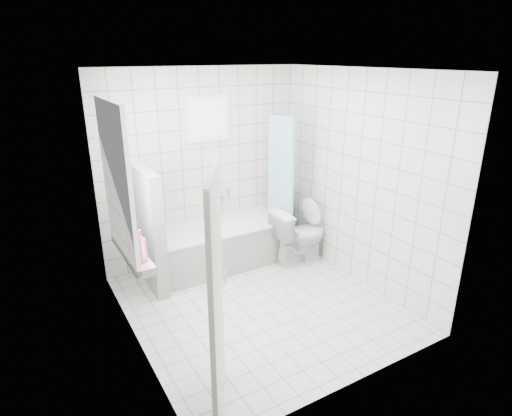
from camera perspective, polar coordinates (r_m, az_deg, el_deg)
ground at (r=5.09m, az=0.43°, el=-12.69°), size 3.00×3.00×0.00m
ceiling at (r=4.29m, az=0.52°, el=18.02°), size 3.00×3.00×0.00m
wall_back at (r=5.81m, az=-7.17°, el=5.38°), size 2.80×0.02×2.60m
wall_front at (r=3.42m, az=13.54°, el=-5.66°), size 2.80×0.02×2.60m
wall_left at (r=4.03m, az=-16.89°, el=-1.95°), size 0.02×3.00×2.60m
wall_right at (r=5.35m, az=13.49°, el=3.71°), size 0.02×3.00×2.60m
window_left at (r=4.22m, az=-17.72°, el=3.27°), size 0.01×0.90×1.40m
window_back at (r=5.68m, az=-6.33°, el=11.79°), size 0.50×0.01×0.50m
window_sill at (r=4.49m, az=-16.18°, el=-5.72°), size 0.18×1.02×0.08m
door at (r=3.29m, az=-5.31°, el=-12.14°), size 0.43×0.72×2.00m
bathtub at (r=5.85m, az=-4.63°, el=-4.92°), size 1.83×0.77×0.58m
partition_wall at (r=5.31m, az=-14.10°, el=-2.74°), size 0.15×0.85×1.50m
tiled_ledge at (r=6.56m, az=3.10°, el=-2.19°), size 0.40×0.24×0.55m
toilet at (r=5.89m, az=5.83°, el=-3.68°), size 0.78×0.45×0.79m
curtain_rod at (r=5.76m, az=2.86°, el=12.49°), size 0.02×0.80×0.02m
shower_curtain at (r=5.84m, az=3.41°, el=3.55°), size 0.14×0.48×1.78m
tub_faucet at (r=5.97m, az=-5.33°, el=1.34°), size 0.18×0.06×0.06m
sill_bottles at (r=4.37m, az=-16.05°, el=-4.05°), size 0.20×0.78×0.32m
ledge_bottles at (r=6.41m, az=3.44°, el=0.99°), size 0.18×0.18×0.25m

